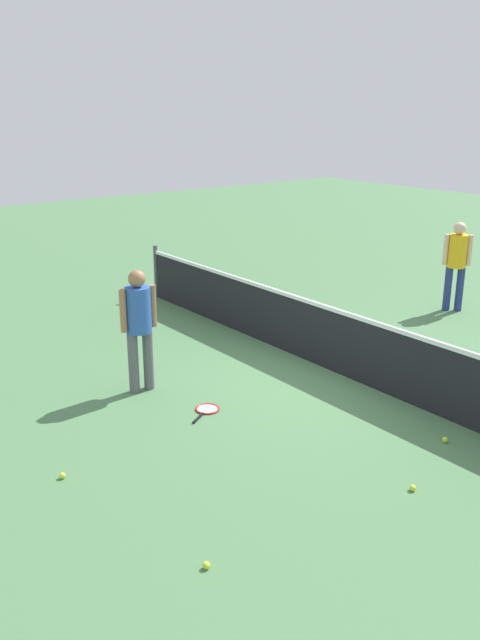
# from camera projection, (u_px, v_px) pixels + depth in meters

# --- Properties ---
(ground_plane) EXTENTS (40.00, 40.00, 0.00)m
(ground_plane) POSITION_uv_depth(u_px,v_px,m) (331.00, 370.00, 9.69)
(ground_plane) COLOR #4C7A4C
(court_net) EXTENTS (10.09, 0.09, 1.07)m
(court_net) POSITION_uv_depth(u_px,v_px,m) (332.00, 338.00, 9.54)
(court_net) COLOR #4C4C51
(court_net) RESTS_ON ground_plane
(player_near_side) EXTENTS (0.37, 0.53, 1.70)m
(player_near_side) POSITION_uv_depth(u_px,v_px,m) (139.00, 321.00, 8.70)
(player_near_side) COLOR #595960
(player_near_side) RESTS_ON ground_plane
(player_far_side) EXTENTS (0.48, 0.48, 1.70)m
(player_far_side) POSITION_uv_depth(u_px,v_px,m) (457.00, 259.00, 12.24)
(player_far_side) COLOR navy
(player_far_side) RESTS_ON ground_plane
(tennis_racket_near_player) EXTENTS (0.45, 0.59, 0.03)m
(tennis_racket_near_player) POSITION_uv_depth(u_px,v_px,m) (207.00, 410.00, 8.39)
(tennis_racket_near_player) COLOR red
(tennis_racket_near_player) RESTS_ON ground_plane
(tennis_ball_near_player) EXTENTS (0.07, 0.07, 0.07)m
(tennis_ball_near_player) POSITION_uv_depth(u_px,v_px,m) (445.00, 440.00, 7.59)
(tennis_ball_near_player) COLOR #C6E033
(tennis_ball_near_player) RESTS_ON ground_plane
(tennis_ball_by_net) EXTENTS (0.07, 0.07, 0.07)m
(tennis_ball_by_net) POSITION_uv_depth(u_px,v_px,m) (413.00, 488.00, 6.63)
(tennis_ball_by_net) COLOR #C6E033
(tennis_ball_by_net) RESTS_ON ground_plane
(tennis_ball_midcourt) EXTENTS (0.07, 0.07, 0.07)m
(tennis_ball_midcourt) POSITION_uv_depth(u_px,v_px,m) (206.00, 565.00, 5.51)
(tennis_ball_midcourt) COLOR #C6E033
(tennis_ball_midcourt) RESTS_ON ground_plane
(tennis_ball_baseline) EXTENTS (0.07, 0.07, 0.07)m
(tennis_ball_baseline) POSITION_uv_depth(u_px,v_px,m) (62.00, 476.00, 6.85)
(tennis_ball_baseline) COLOR #C6E033
(tennis_ball_baseline) RESTS_ON ground_plane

